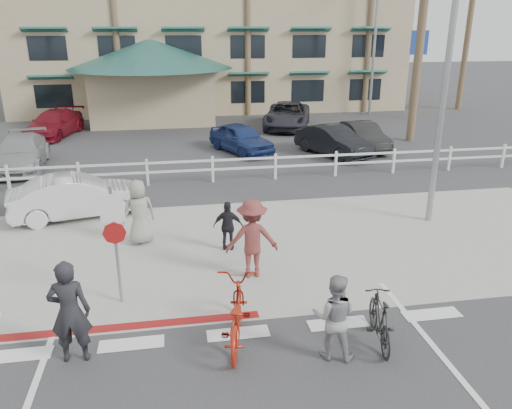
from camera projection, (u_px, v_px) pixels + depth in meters
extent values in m
plane|color=#333335|center=(243.00, 353.00, 9.02)|extent=(140.00, 140.00, 0.00)
cube|color=gray|center=(218.00, 249.00, 13.19)|extent=(22.00, 7.00, 0.01)
cube|color=#333335|center=(207.00, 200.00, 16.90)|extent=(40.00, 5.00, 0.01)
cube|color=#333335|center=(192.00, 140.00, 25.71)|extent=(50.00, 16.00, 0.01)
cube|color=maroon|center=(81.00, 331.00, 9.65)|extent=(7.00, 0.25, 0.02)
imported|color=#9B1E0E|center=(236.00, 314.00, 9.20)|extent=(1.15, 2.29, 1.15)
imported|color=black|center=(70.00, 312.00, 8.53)|extent=(0.71, 0.47, 1.93)
imported|color=black|center=(380.00, 319.00, 9.18)|extent=(0.73, 1.67, 0.97)
imported|color=gray|center=(334.00, 317.00, 8.68)|extent=(0.95, 0.85, 1.61)
imported|color=brown|center=(252.00, 239.00, 11.51)|extent=(1.26, 0.77, 1.89)
imported|color=black|center=(228.00, 226.00, 12.95)|extent=(0.84, 0.49, 1.34)
imported|color=gray|center=(139.00, 212.00, 13.30)|extent=(1.00, 0.80, 1.78)
imported|color=silver|center=(77.00, 197.00, 15.24)|extent=(4.18, 2.26, 1.31)
imported|color=gray|center=(21.00, 153.00, 20.43)|extent=(2.26, 4.71, 1.32)
imported|color=navy|center=(241.00, 138.00, 23.05)|extent=(3.01, 4.17, 1.32)
imported|color=black|center=(362.00, 136.00, 23.60)|extent=(1.63, 3.94, 1.27)
imported|color=maroon|center=(54.00, 124.00, 26.41)|extent=(2.90, 4.91, 1.33)
imported|color=#272630|center=(287.00, 115.00, 28.55)|extent=(3.87, 5.68, 1.44)
imported|color=black|center=(333.00, 141.00, 22.51)|extent=(2.92, 4.26, 1.33)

